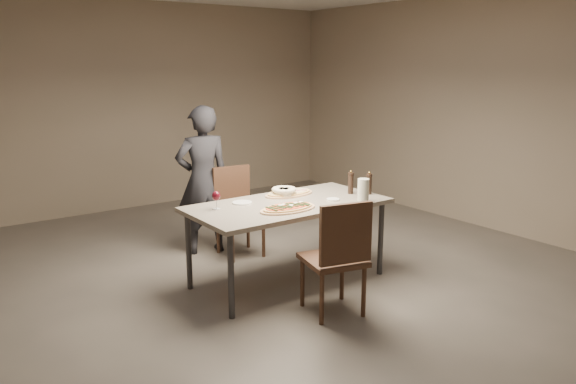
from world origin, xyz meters
TOP-DOWN VIEW (x-y plane):
  - room at (0.00, 0.00)m, footprint 7.00×7.00m
  - dining_table at (0.00, 0.00)m, footprint 1.80×0.90m
  - zucchini_pizza at (-0.14, -0.20)m, footprint 0.54×0.30m
  - ham_pizza at (0.19, 0.25)m, footprint 0.51×0.28m
  - bread_basket at (0.12, 0.23)m, footprint 0.23×0.23m
  - oil_dish at (0.39, -0.16)m, footprint 0.12×0.12m
  - pepper_mill_left at (0.70, -0.06)m, footprint 0.06×0.06m
  - pepper_mill_right at (0.83, -0.18)m, footprint 0.06×0.06m
  - carafe at (0.56, -0.38)m, footprint 0.10×0.10m
  - wine_glass at (-0.63, 0.18)m, footprint 0.07×0.07m
  - side_plate at (-0.34, 0.23)m, footprint 0.18×0.18m
  - chair_near at (-0.11, -0.83)m, footprint 0.55×0.55m
  - chair_far at (0.03, 0.97)m, footprint 0.47×0.47m
  - diner at (-0.23, 1.21)m, footprint 0.63×0.48m

SIDE VIEW (x-z plane):
  - chair_far at x=0.03m, z-range 0.06..0.98m
  - chair_near at x=-0.11m, z-range 0.06..1.01m
  - dining_table at x=0.00m, z-range 0.32..1.07m
  - side_plate at x=-0.34m, z-range 0.75..0.76m
  - oil_dish at x=0.39m, z-range 0.75..0.76m
  - ham_pizza at x=0.19m, z-range 0.75..0.78m
  - zucchini_pizza at x=-0.14m, z-range 0.74..0.79m
  - diner at x=-0.23m, z-range 0.00..1.56m
  - bread_basket at x=0.12m, z-range 0.76..0.84m
  - pepper_mill_right at x=0.83m, z-range 0.74..0.96m
  - pepper_mill_left at x=0.70m, z-range 0.74..0.97m
  - carafe at x=0.56m, z-range 0.75..0.97m
  - wine_glass at x=-0.63m, z-range 0.78..0.94m
  - room at x=0.00m, z-range -2.10..4.90m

